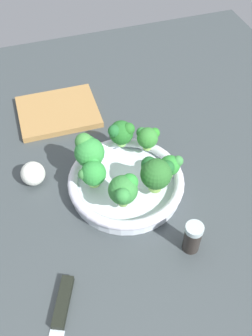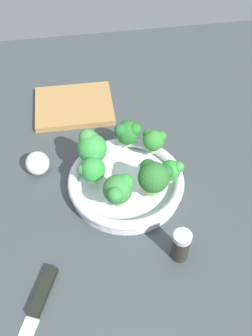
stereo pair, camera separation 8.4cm
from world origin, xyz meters
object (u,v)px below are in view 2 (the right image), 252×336
at_px(broccoli_floret_0, 91,146).
at_px(pepper_shaker, 181,245).
at_px(broccoli_floret_3, 92,168).
at_px(broccoli_floret_1, 171,171).
at_px(broccoli_floret_5, 153,140).
at_px(knife, 33,317).
at_px(cutting_board, 74,106).
at_px(broccoli_floret_2, 153,176).
at_px(broccoli_floret_6, 128,132).
at_px(garlic_bulb, 37,163).
at_px(bowl, 126,183).
at_px(broccoli_floret_4, 117,189).

distance_m(broccoli_floret_0, pepper_shaker, 0.28).
bearing_deg(broccoli_floret_3, broccoli_floret_1, 168.50).
bearing_deg(broccoli_floret_1, broccoli_floret_5, -80.54).
xyz_separation_m(knife, cutting_board, (-0.11, -0.56, 0.00)).
bearing_deg(knife, pepper_shaker, -164.44).
xyz_separation_m(broccoli_floret_1, broccoli_floret_2, (0.04, 0.02, 0.01)).
height_order(broccoli_floret_0, broccoli_floret_6, broccoli_floret_0).
bearing_deg(broccoli_floret_6, garlic_bulb, 3.87).
bearing_deg(broccoli_floret_2, bowl, -41.97).
bearing_deg(broccoli_floret_5, broccoli_floret_0, 5.64).
xyz_separation_m(broccoli_floret_4, pepper_shaker, (-0.10, 0.12, -0.05)).
bearing_deg(cutting_board, broccoli_floret_6, 119.77).
distance_m(broccoli_floret_1, cutting_board, 0.38).
bearing_deg(knife, broccoli_floret_5, -130.34).
xyz_separation_m(broccoli_floret_0, broccoli_floret_3, (0.00, 0.05, -0.02)).
bearing_deg(broccoli_floret_4, cutting_board, -79.69).
distance_m(broccoli_floret_1, broccoli_floret_2, 0.05).
bearing_deg(broccoli_floret_1, bowl, -15.93).
bearing_deg(bowl, cutting_board, -72.47).
xyz_separation_m(bowl, broccoli_floret_3, (0.07, -0.01, 0.05)).
bearing_deg(broccoli_floret_1, broccoli_floret_6, -60.46).
relative_size(garlic_bulb, pepper_shaker, 0.75).
bearing_deg(pepper_shaker, knife, 15.56).
xyz_separation_m(broccoli_floret_4, broccoli_floret_5, (-0.10, -0.14, -0.01)).
xyz_separation_m(broccoli_floret_2, broccoli_floret_6, (0.03, -0.14, -0.01)).
height_order(broccoli_floret_0, broccoli_floret_2, broccoli_floret_0).
bearing_deg(knife, broccoli_floret_6, -122.44).
xyz_separation_m(bowl, broccoli_floret_0, (0.07, -0.06, 0.07)).
xyz_separation_m(broccoli_floret_5, cutting_board, (0.17, -0.23, -0.07)).
bearing_deg(broccoli_floret_3, broccoli_floret_2, 156.89).
distance_m(broccoli_floret_4, broccoli_floret_5, 0.17).
bearing_deg(broccoli_floret_2, broccoli_floret_3, -23.11).
relative_size(broccoli_floret_1, knife, 0.22).
bearing_deg(garlic_bulb, broccoli_floret_2, 152.05).
height_order(broccoli_floret_5, cutting_board, broccoli_floret_5).
xyz_separation_m(bowl, cutting_board, (0.09, -0.30, -0.01)).
bearing_deg(broccoli_floret_6, broccoli_floret_5, 153.58).
distance_m(broccoli_floret_1, broccoli_floret_5, 0.10).
distance_m(broccoli_floret_2, cutting_board, 0.38).
distance_m(broccoli_floret_5, knife, 0.44).
bearing_deg(cutting_board, bowl, 107.53).
distance_m(broccoli_floret_6, cutting_board, 0.24).
distance_m(broccoli_floret_2, broccoli_floret_6, 0.15).
bearing_deg(pepper_shaker, broccoli_floret_4, -48.08).
xyz_separation_m(broccoli_floret_0, garlic_bulb, (0.13, -0.03, -0.06)).
bearing_deg(cutting_board, broccoli_floret_1, 119.68).
bearing_deg(broccoli_floret_5, knife, 49.66).
height_order(broccoli_floret_2, cutting_board, broccoli_floret_2).
relative_size(broccoli_floret_5, pepper_shaker, 0.77).
height_order(bowl, broccoli_floret_0, broccoli_floret_0).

